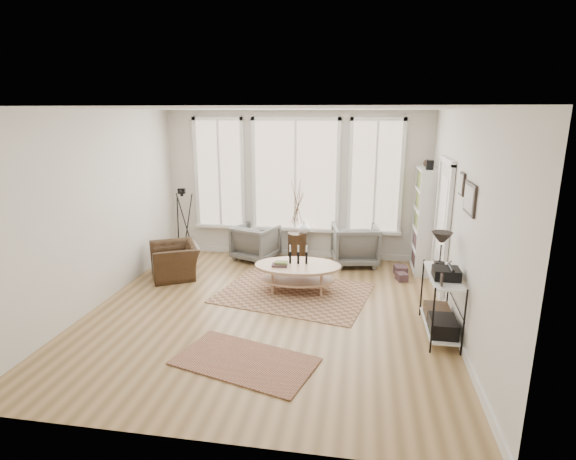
% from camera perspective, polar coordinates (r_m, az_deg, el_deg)
% --- Properties ---
extents(room, '(5.50, 5.54, 2.90)m').
position_cam_1_polar(room, '(6.31, -2.46, 1.63)').
color(room, '#A68251').
rests_on(room, ground).
extents(bay_window, '(4.14, 0.12, 2.24)m').
position_cam_1_polar(bay_window, '(8.88, 0.95, 6.65)').
color(bay_window, tan).
rests_on(bay_window, ground).
extents(door, '(0.09, 1.06, 2.22)m').
position_cam_1_polar(door, '(7.45, 19.01, 0.48)').
color(door, silver).
rests_on(door, ground).
extents(bookcase, '(0.31, 0.85, 2.06)m').
position_cam_1_polar(bookcase, '(8.51, 16.88, 1.18)').
color(bookcase, white).
rests_on(bookcase, ground).
extents(low_shelf, '(0.38, 1.08, 1.30)m').
position_cam_1_polar(low_shelf, '(6.25, 18.91, -8.13)').
color(low_shelf, white).
rests_on(low_shelf, ground).
extents(wall_art, '(0.04, 0.88, 0.44)m').
position_cam_1_polar(wall_art, '(5.94, 21.84, 4.20)').
color(wall_art, black).
rests_on(wall_art, ground).
extents(rug_main, '(2.63, 2.18, 0.01)m').
position_cam_1_polar(rug_main, '(7.38, 0.76, -7.98)').
color(rug_main, brown).
rests_on(rug_main, ground).
extents(rug_runner, '(1.81, 1.32, 0.01)m').
position_cam_1_polar(rug_runner, '(5.54, -5.50, -16.21)').
color(rug_runner, maroon).
rests_on(rug_runner, ground).
extents(coffee_table, '(1.46, 0.99, 0.65)m').
position_cam_1_polar(coffee_table, '(7.37, 1.17, -5.15)').
color(coffee_table, tan).
rests_on(coffee_table, ground).
extents(armchair_left, '(0.98, 0.99, 0.71)m').
position_cam_1_polar(armchair_left, '(8.94, -4.11, -1.56)').
color(armchair_left, slate).
rests_on(armchair_left, ground).
extents(armchair_right, '(0.97, 0.99, 0.78)m').
position_cam_1_polar(armchair_right, '(8.72, 8.49, -1.84)').
color(armchair_right, slate).
rests_on(armchair_right, ground).
extents(side_table, '(0.37, 0.37, 1.56)m').
position_cam_1_polar(side_table, '(8.78, 1.19, 0.84)').
color(side_table, '#372416').
rests_on(side_table, ground).
extents(vase, '(0.30, 0.30, 0.25)m').
position_cam_1_polar(vase, '(8.78, 2.02, 0.38)').
color(vase, silver).
rests_on(vase, side_table).
extents(accent_chair, '(1.18, 1.14, 0.59)m').
position_cam_1_polar(accent_chair, '(8.27, -14.15, -3.78)').
color(accent_chair, '#372416').
rests_on(accent_chair, ground).
extents(tripod_camera, '(0.50, 0.50, 1.42)m').
position_cam_1_polar(tripod_camera, '(9.15, -13.10, 0.42)').
color(tripod_camera, black).
rests_on(tripod_camera, ground).
extents(book_stack_near, '(0.25, 0.29, 0.17)m').
position_cam_1_polar(book_stack_near, '(8.40, 14.09, -4.99)').
color(book_stack_near, brown).
rests_on(book_stack_near, ground).
extents(book_stack_far, '(0.22, 0.25, 0.14)m').
position_cam_1_polar(book_stack_far, '(8.13, 14.24, -5.79)').
color(book_stack_far, brown).
rests_on(book_stack_far, ground).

